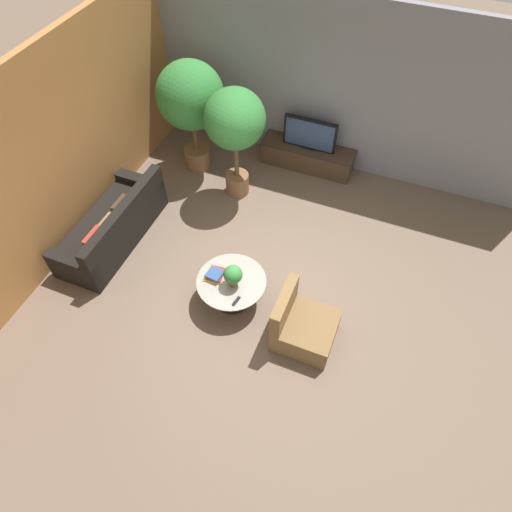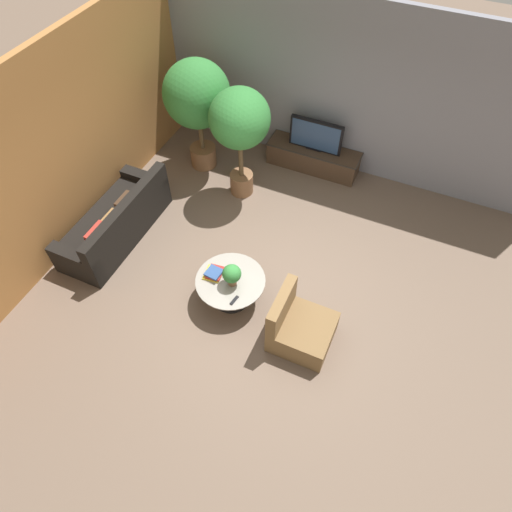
% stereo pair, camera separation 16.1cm
% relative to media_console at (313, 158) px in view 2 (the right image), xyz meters
% --- Properties ---
extents(ground_plane, '(24.00, 24.00, 0.00)m').
position_rel_media_console_xyz_m(ground_plane, '(0.28, -2.94, -0.23)').
color(ground_plane, brown).
extents(back_wall_stone, '(7.40, 0.12, 3.00)m').
position_rel_media_console_xyz_m(back_wall_stone, '(0.28, 0.32, 1.27)').
color(back_wall_stone, gray).
rests_on(back_wall_stone, ground).
extents(side_wall_left, '(0.12, 7.40, 3.00)m').
position_rel_media_console_xyz_m(side_wall_left, '(-2.98, -2.74, 1.27)').
color(side_wall_left, '#B2753D').
rests_on(side_wall_left, ground).
extents(media_console, '(1.72, 0.50, 0.44)m').
position_rel_media_console_xyz_m(media_console, '(0.00, 0.00, 0.00)').
color(media_console, '#473323').
rests_on(media_console, ground).
extents(television, '(0.96, 0.13, 0.58)m').
position_rel_media_console_xyz_m(television, '(0.00, -0.00, 0.49)').
color(television, black).
rests_on(television, media_console).
extents(coffee_table, '(1.00, 1.00, 0.45)m').
position_rel_media_console_xyz_m(coffee_table, '(-0.08, -3.29, 0.09)').
color(coffee_table, black).
rests_on(coffee_table, ground).
extents(couch_by_wall, '(0.84, 2.09, 0.84)m').
position_rel_media_console_xyz_m(couch_by_wall, '(-2.32, -2.92, 0.06)').
color(couch_by_wall, black).
rests_on(couch_by_wall, ground).
extents(armchair_wicker, '(0.80, 0.76, 0.86)m').
position_rel_media_console_xyz_m(armchair_wicker, '(1.05, -3.51, 0.04)').
color(armchair_wicker, brown).
rests_on(armchair_wicker, ground).
extents(potted_palm_tall, '(1.14, 1.14, 2.05)m').
position_rel_media_console_xyz_m(potted_palm_tall, '(-1.91, -0.75, 1.17)').
color(potted_palm_tall, brown).
rests_on(potted_palm_tall, ground).
extents(potted_palm_corner, '(0.97, 0.97, 2.00)m').
position_rel_media_console_xyz_m(potted_palm_corner, '(-0.94, -1.14, 1.20)').
color(potted_palm_corner, brown).
rests_on(potted_palm_corner, ground).
extents(potted_plant_tabletop, '(0.27, 0.27, 0.36)m').
position_rel_media_console_xyz_m(potted_plant_tabletop, '(-0.03, -3.33, 0.43)').
color(potted_plant_tabletop, brown).
rests_on(potted_plant_tabletop, coffee_table).
extents(book_stack, '(0.28, 0.30, 0.09)m').
position_rel_media_console_xyz_m(book_stack, '(-0.33, -3.30, 0.27)').
color(book_stack, gold).
rests_on(book_stack, coffee_table).
extents(remote_black, '(0.07, 0.16, 0.02)m').
position_rel_media_console_xyz_m(remote_black, '(0.12, -3.58, 0.23)').
color(remote_black, black).
rests_on(remote_black, coffee_table).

